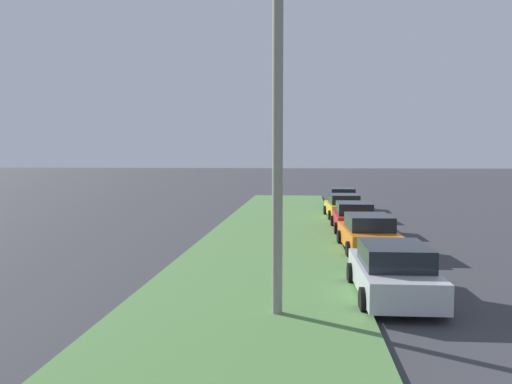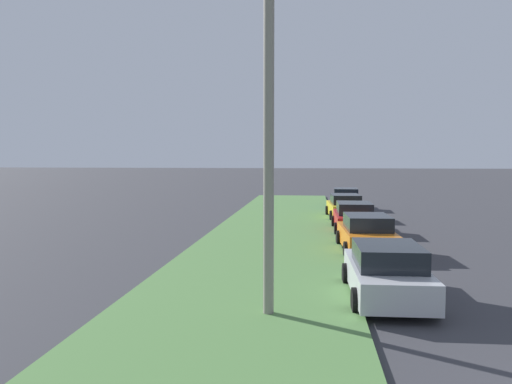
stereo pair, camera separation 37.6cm
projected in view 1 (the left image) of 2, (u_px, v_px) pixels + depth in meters
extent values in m
cube|color=#517F42|center=(260.00, 268.00, 16.49)|extent=(60.00, 6.00, 0.12)
cube|color=#B2B5BA|center=(392.00, 277.00, 13.12)|extent=(4.33, 1.88, 0.70)
cube|color=black|center=(394.00, 255.00, 12.88)|extent=(2.23, 1.64, 0.55)
cylinder|color=black|center=(351.00, 274.00, 14.55)|extent=(0.64, 0.23, 0.64)
cylinder|color=black|center=(415.00, 275.00, 14.41)|extent=(0.64, 0.23, 0.64)
cylinder|color=black|center=(364.00, 301.00, 11.86)|extent=(0.64, 0.23, 0.64)
cylinder|color=black|center=(443.00, 302.00, 11.73)|extent=(0.64, 0.23, 0.64)
cube|color=orange|center=(368.00, 237.00, 19.55)|extent=(4.39, 2.02, 0.70)
cube|color=black|center=(369.00, 222.00, 19.31)|extent=(2.28, 1.71, 0.55)
cylinder|color=black|center=(340.00, 238.00, 20.96)|extent=(0.65, 0.25, 0.64)
cylinder|color=black|center=(384.00, 238.00, 20.88)|extent=(0.65, 0.25, 0.64)
cylinder|color=black|center=(349.00, 250.00, 18.27)|extent=(0.65, 0.25, 0.64)
cylinder|color=black|center=(400.00, 250.00, 18.19)|extent=(0.65, 0.25, 0.64)
cube|color=red|center=(353.00, 220.00, 24.75)|extent=(4.31, 1.83, 0.70)
cube|color=black|center=(354.00, 208.00, 24.50)|extent=(2.21, 1.62, 0.55)
cylinder|color=black|center=(333.00, 222.00, 26.18)|extent=(0.64, 0.23, 0.64)
cylinder|color=black|center=(368.00, 222.00, 26.03)|extent=(0.64, 0.23, 0.64)
cylinder|color=black|center=(337.00, 229.00, 23.50)|extent=(0.64, 0.23, 0.64)
cylinder|color=black|center=(376.00, 230.00, 23.35)|extent=(0.64, 0.23, 0.64)
cube|color=gold|center=(343.00, 209.00, 29.95)|extent=(4.40, 2.05, 0.70)
cube|color=black|center=(344.00, 199.00, 29.71)|extent=(2.29, 1.73, 0.55)
cylinder|color=black|center=(326.00, 211.00, 31.35)|extent=(0.65, 0.26, 0.64)
cylinder|color=black|center=(355.00, 211.00, 31.28)|extent=(0.65, 0.26, 0.64)
cylinder|color=black|center=(330.00, 216.00, 28.65)|extent=(0.65, 0.26, 0.64)
cylinder|color=black|center=(362.00, 216.00, 28.59)|extent=(0.65, 0.26, 0.64)
cube|color=#23389E|center=(343.00, 201.00, 35.64)|extent=(4.35, 1.91, 0.70)
cube|color=black|center=(343.00, 192.00, 35.39)|extent=(2.24, 1.66, 0.55)
cylinder|color=black|center=(329.00, 202.00, 37.10)|extent=(0.65, 0.24, 0.64)
cylinder|color=black|center=(354.00, 203.00, 36.88)|extent=(0.65, 0.24, 0.64)
cylinder|color=black|center=(330.00, 206.00, 34.43)|extent=(0.65, 0.24, 0.64)
cylinder|color=black|center=(357.00, 206.00, 34.21)|extent=(0.65, 0.24, 0.64)
cylinder|color=gray|center=(278.00, 154.00, 11.34)|extent=(0.24, 0.24, 7.50)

